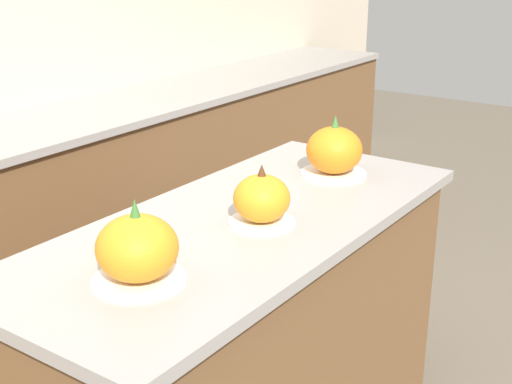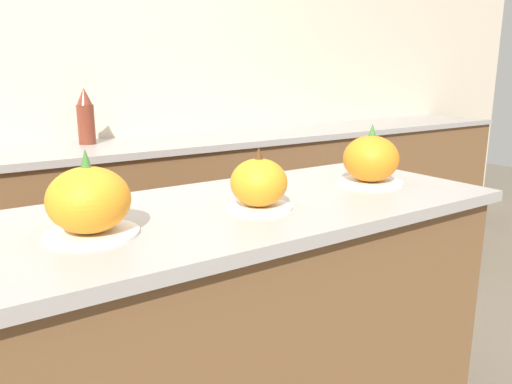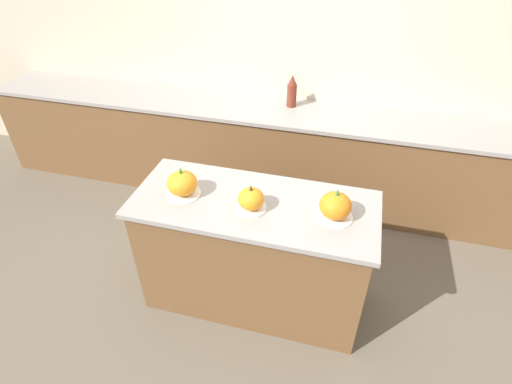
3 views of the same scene
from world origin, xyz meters
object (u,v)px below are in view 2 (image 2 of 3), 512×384
Objects in this scene: pumpkin_cake_right at (371,160)px; bottle_tall at (86,117)px; pumpkin_cake_center at (258,184)px; pumpkin_cake_left at (89,202)px.

pumpkin_cake_right is 1.56m from bottle_tall.
pumpkin_cake_right is at bearing 5.72° from pumpkin_cake_center.
pumpkin_cake_right is 0.79× the size of bottle_tall.
pumpkin_cake_center is 0.66× the size of bottle_tall.
bottle_tall is at bearing 74.19° from pumpkin_cake_left.
pumpkin_cake_left is 0.98× the size of pumpkin_cake_right.
pumpkin_cake_right is (0.97, 0.02, 0.00)m from pumpkin_cake_left.
pumpkin_cake_left is 0.77× the size of bottle_tall.
pumpkin_cake_left is at bearing -178.77° from pumpkin_cake_right.
pumpkin_cake_right is (0.51, 0.05, 0.01)m from pumpkin_cake_center.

